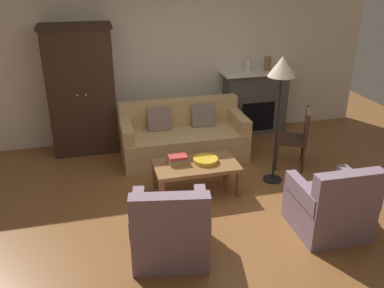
# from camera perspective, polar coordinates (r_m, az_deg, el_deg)

# --- Properties ---
(ground_plane) EXTENTS (9.60, 9.60, 0.00)m
(ground_plane) POSITION_cam_1_polar(r_m,az_deg,el_deg) (5.26, 2.06, -8.93)
(ground_plane) COLOR brown
(back_wall) EXTENTS (7.20, 0.10, 2.80)m
(back_wall) POSITION_cam_1_polar(r_m,az_deg,el_deg) (7.06, -3.70, 11.96)
(back_wall) COLOR silver
(back_wall) RESTS_ON ground
(fireplace) EXTENTS (1.26, 0.48, 1.12)m
(fireplace) POSITION_cam_1_polar(r_m,az_deg,el_deg) (7.48, 8.64, 5.83)
(fireplace) COLOR #4C4947
(fireplace) RESTS_ON ground
(armoire) EXTENTS (1.06, 0.57, 2.01)m
(armoire) POSITION_cam_1_polar(r_m,az_deg,el_deg) (6.72, -14.96, 7.14)
(armoire) COLOR #382319
(armoire) RESTS_ON ground
(couch) EXTENTS (1.93, 0.86, 0.86)m
(couch) POSITION_cam_1_polar(r_m,az_deg,el_deg) (6.49, -1.23, 0.89)
(couch) COLOR tan
(couch) RESTS_ON ground
(coffee_table) EXTENTS (1.10, 0.60, 0.42)m
(coffee_table) POSITION_cam_1_polar(r_m,az_deg,el_deg) (5.45, 0.57, -3.25)
(coffee_table) COLOR olive
(coffee_table) RESTS_ON ground
(fruit_bowl) EXTENTS (0.33, 0.33, 0.06)m
(fruit_bowl) POSITION_cam_1_polar(r_m,az_deg,el_deg) (5.47, 1.87, -2.22)
(fruit_bowl) COLOR gold
(fruit_bowl) RESTS_ON coffee_table
(book_stack) EXTENTS (0.25, 0.18, 0.11)m
(book_stack) POSITION_cam_1_polar(r_m,az_deg,el_deg) (5.42, -1.98, -2.11)
(book_stack) COLOR gold
(book_stack) RESTS_ON coffee_table
(mantel_vase_cream) EXTENTS (0.10, 0.10, 0.22)m
(mantel_vase_cream) POSITION_cam_1_polar(r_m,az_deg,el_deg) (7.22, 7.68, 10.69)
(mantel_vase_cream) COLOR beige
(mantel_vase_cream) RESTS_ON fireplace
(mantel_vase_bronze) EXTENTS (0.12, 0.12, 0.23)m
(mantel_vase_bronze) POSITION_cam_1_polar(r_m,az_deg,el_deg) (7.36, 10.34, 10.83)
(mantel_vase_bronze) COLOR olive
(mantel_vase_bronze) RESTS_ON fireplace
(armchair_near_left) EXTENTS (0.90, 0.90, 0.88)m
(armchair_near_left) POSITION_cam_1_polar(r_m,az_deg,el_deg) (4.36, -3.00, -11.73)
(armchair_near_left) COLOR gray
(armchair_near_left) RESTS_ON ground
(armchair_near_right) EXTENTS (0.80, 0.79, 0.88)m
(armchair_near_right) POSITION_cam_1_polar(r_m,az_deg,el_deg) (4.97, 18.53, -8.22)
(armchair_near_right) COLOR gray
(armchair_near_right) RESTS_ON ground
(side_chair_wooden) EXTENTS (0.59, 0.59, 0.90)m
(side_chair_wooden) POSITION_cam_1_polar(r_m,az_deg,el_deg) (6.28, 14.33, 1.24)
(side_chair_wooden) COLOR #382319
(side_chair_wooden) RESTS_ON ground
(floor_lamp) EXTENTS (0.36, 0.36, 1.76)m
(floor_lamp) POSITION_cam_1_polar(r_m,az_deg,el_deg) (5.47, 12.21, 9.33)
(floor_lamp) COLOR black
(floor_lamp) RESTS_ON ground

